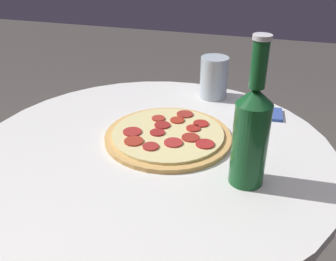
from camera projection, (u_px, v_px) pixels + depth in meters
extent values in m
cylinder|color=silver|center=(153.00, 151.00, 0.84)|extent=(0.80, 0.80, 0.02)
cylinder|color=tan|center=(168.00, 136.00, 0.86)|extent=(0.29, 0.29, 0.01)
cylinder|color=beige|center=(168.00, 133.00, 0.86)|extent=(0.26, 0.26, 0.01)
cylinder|color=#A3251D|center=(193.00, 128.00, 0.87)|extent=(0.03, 0.03, 0.00)
cylinder|color=maroon|center=(190.00, 137.00, 0.83)|extent=(0.04, 0.04, 0.00)
cylinder|color=maroon|center=(155.00, 132.00, 0.85)|extent=(0.03, 0.03, 0.00)
cylinder|color=#A12F1F|center=(134.00, 141.00, 0.82)|extent=(0.04, 0.04, 0.00)
cylinder|color=#A62423|center=(205.00, 144.00, 0.80)|extent=(0.04, 0.04, 0.00)
cylinder|color=maroon|center=(185.00, 114.00, 0.93)|extent=(0.04, 0.04, 0.00)
cylinder|color=maroon|center=(151.00, 146.00, 0.80)|extent=(0.04, 0.04, 0.00)
cylinder|color=#A12724|center=(132.00, 132.00, 0.85)|extent=(0.04, 0.04, 0.00)
cylinder|color=#A3221D|center=(201.00, 124.00, 0.89)|extent=(0.04, 0.04, 0.00)
cylinder|color=#A72D1C|center=(177.00, 120.00, 0.90)|extent=(0.03, 0.03, 0.00)
cylinder|color=#A92B28|center=(174.00, 142.00, 0.81)|extent=(0.04, 0.04, 0.00)
cylinder|color=maroon|center=(161.00, 125.00, 0.88)|extent=(0.04, 0.04, 0.00)
cylinder|color=#A52F21|center=(158.00, 118.00, 0.91)|extent=(0.03, 0.03, 0.00)
cylinder|color=#144C23|center=(250.00, 144.00, 0.68)|extent=(0.07, 0.07, 0.16)
cone|color=#144C23|center=(255.00, 96.00, 0.63)|extent=(0.07, 0.07, 0.03)
cylinder|color=#144C23|center=(259.00, 64.00, 0.61)|extent=(0.03, 0.03, 0.08)
cylinder|color=silver|center=(263.00, 37.00, 0.58)|extent=(0.03, 0.03, 0.01)
cylinder|color=#ADBCC6|center=(214.00, 78.00, 1.05)|extent=(0.08, 0.08, 0.12)
cube|color=#334C99|center=(259.00, 113.00, 0.97)|extent=(0.12, 0.08, 0.01)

